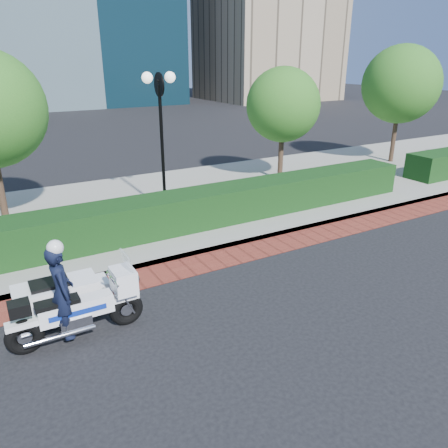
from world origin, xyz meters
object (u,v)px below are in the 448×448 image
police_motorcycle (66,298)px  tree_c (283,105)px  lamppost (161,121)px  tree_d (401,84)px

police_motorcycle → tree_c: bearing=33.6°
lamppost → police_motorcycle: bearing=-129.0°
tree_d → police_motorcycle: (-16.00, -6.24, -2.94)m
lamppost → tree_d: 12.09m
lamppost → tree_c: (5.50, 1.30, 0.09)m
tree_c → tree_d: bearing=0.0°
tree_c → police_motorcycle: 11.61m
tree_c → police_motorcycle: tree_c is taller
lamppost → tree_d: bearing=6.2°
tree_d → tree_c: bearing=-180.0°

